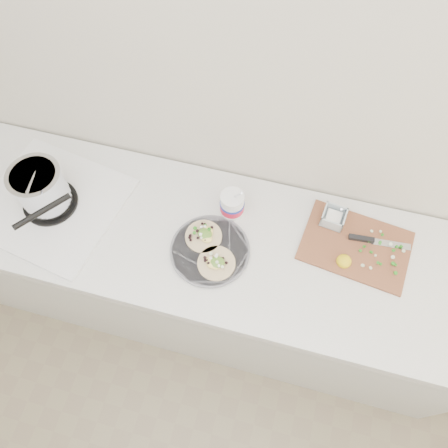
% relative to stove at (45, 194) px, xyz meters
% --- Properties ---
extents(counter, '(2.44, 0.66, 0.90)m').
position_rel_stove_xyz_m(counter, '(0.64, 0.04, -0.53)').
color(counter, beige).
rests_on(counter, ground).
extents(stove, '(0.62, 0.59, 0.26)m').
position_rel_stove_xyz_m(stove, '(0.00, 0.00, 0.00)').
color(stove, silver).
rests_on(stove, counter).
extents(taco_plate, '(0.31, 0.31, 0.04)m').
position_rel_stove_xyz_m(taco_plate, '(0.69, -0.04, -0.07)').
color(taco_plate, slate).
rests_on(taco_plate, counter).
extents(tub, '(0.10, 0.10, 0.22)m').
position_rel_stove_xyz_m(tub, '(0.73, 0.16, -0.02)').
color(tub, white).
rests_on(tub, counter).
extents(cutboard, '(0.44, 0.34, 0.07)m').
position_rel_stove_xyz_m(cutboard, '(1.23, 0.14, -0.07)').
color(cutboard, brown).
rests_on(cutboard, counter).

